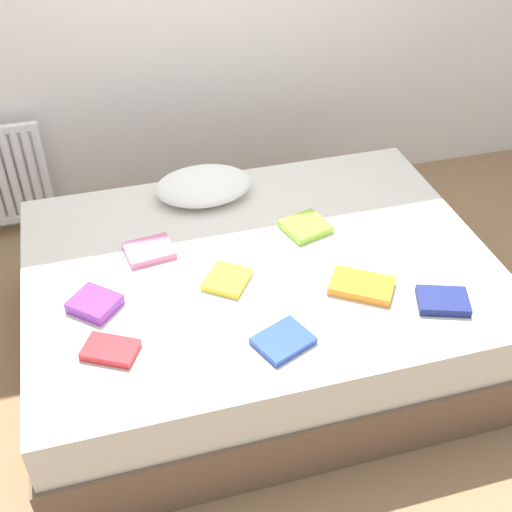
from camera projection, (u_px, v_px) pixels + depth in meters
The scene contains 11 objects.
ground_plane at pixel (259, 342), 3.11m from camera, with size 8.00×8.00×0.00m, color #93704C.
bed at pixel (259, 303), 2.96m from camera, with size 2.00×1.50×0.50m.
pillow at pixel (203, 186), 3.14m from camera, with size 0.46×0.33×0.13m, color white.
textbook_purple at pixel (95, 304), 2.55m from camera, with size 0.17×0.15×0.05m, color purple.
textbook_blue at pixel (283, 341), 2.41m from camera, with size 0.20×0.16×0.03m, color #2847B7.
textbook_yellow at pixel (227, 279), 2.68m from camera, with size 0.18×0.16×0.03m, color yellow.
textbook_red at pixel (110, 350), 2.37m from camera, with size 0.19×0.12×0.03m, color red.
textbook_navy at pixel (443, 301), 2.57m from camera, with size 0.20×0.15×0.04m, color navy.
textbook_orange at pixel (362, 286), 2.64m from camera, with size 0.25×0.16×0.04m, color orange.
textbook_lime at pixel (306, 227), 2.96m from camera, with size 0.19×0.18×0.03m, color #8CC638.
textbook_pink at pixel (149, 251), 2.82m from camera, with size 0.20×0.16×0.03m, color pink.
Camera 1 is at (-0.60, -2.10, 2.25)m, focal length 46.18 mm.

